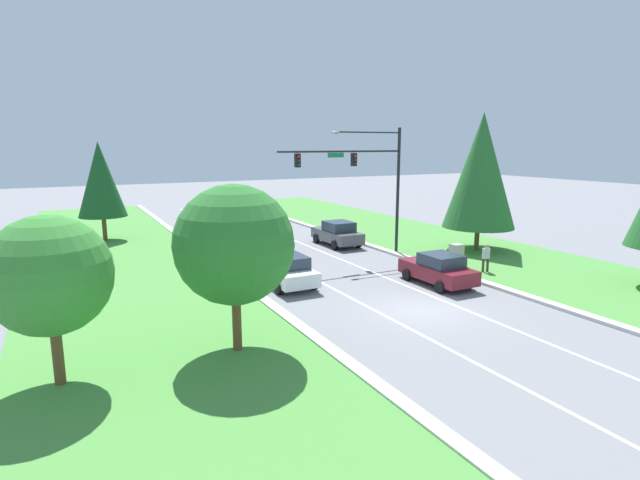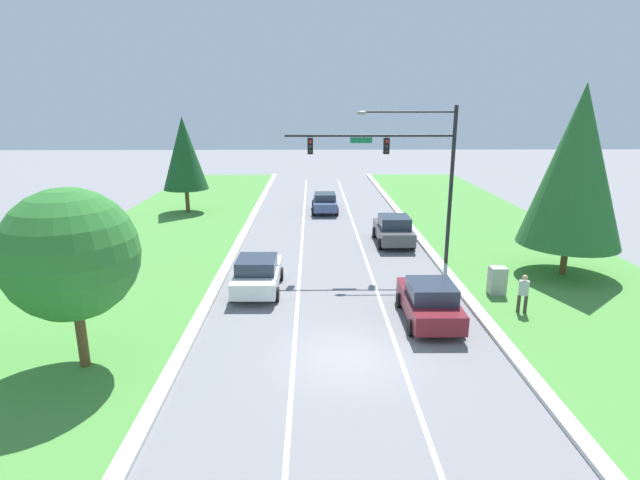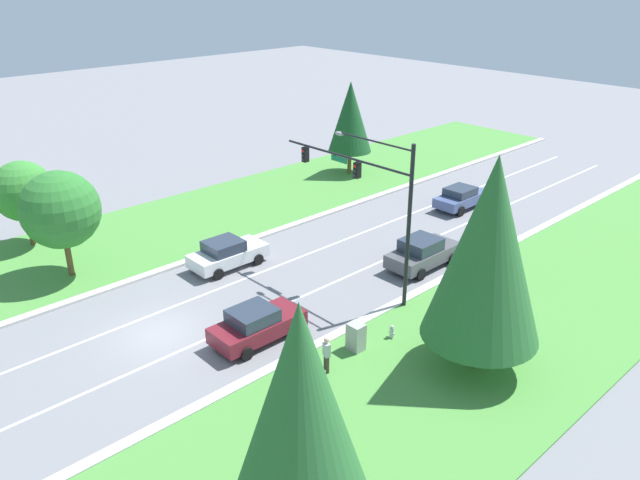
{
  "view_description": "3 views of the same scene",
  "coord_description": "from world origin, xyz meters",
  "views": [
    {
      "loc": [
        -13.57,
        -16.48,
        7.17
      ],
      "look_at": [
        0.89,
        11.38,
        1.14
      ],
      "focal_mm": 28.0,
      "sensor_mm": 36.0,
      "label": 1
    },
    {
      "loc": [
        -1.15,
        -15.16,
        8.26
      ],
      "look_at": [
        -0.74,
        10.44,
        1.28
      ],
      "focal_mm": 28.0,
      "sensor_mm": 36.0,
      "label": 2
    },
    {
      "loc": [
        22.8,
        -11.34,
        15.45
      ],
      "look_at": [
        -0.96,
        10.94,
        1.11
      ],
      "focal_mm": 35.0,
      "sensor_mm": 36.0,
      "label": 3
    }
  ],
  "objects": [
    {
      "name": "fire_hydrant",
      "position": [
        7.5,
        7.44,
        0.34
      ],
      "size": [
        0.34,
        0.2,
        0.7
      ],
      "color": "#B7B7BC",
      "rests_on": "ground_plane"
    },
    {
      "name": "traffic_signal_mast",
      "position": [
        3.56,
        10.12,
        5.5
      ],
      "size": [
        8.59,
        0.41,
        8.23
      ],
      "color": "black",
      "rests_on": "ground_plane"
    },
    {
      "name": "lane_stripe_inner_left",
      "position": [
        -1.8,
        0.0,
        0.0
      ],
      "size": [
        0.14,
        81.0,
        0.01
      ],
      "color": "white",
      "rests_on": "ground_plane"
    },
    {
      "name": "lane_stripe_inner_right",
      "position": [
        1.8,
        0.0,
        0.0
      ],
      "size": [
        0.14,
        81.0,
        0.01
      ],
      "color": "white",
      "rests_on": "ground_plane"
    },
    {
      "name": "oak_near_left_tree",
      "position": [
        -14.09,
        -0.48,
        3.44
      ],
      "size": [
        3.55,
        3.55,
        5.22
      ],
      "color": "brown",
      "rests_on": "ground_plane"
    },
    {
      "name": "utility_cabinet",
      "position": [
        7.05,
        5.56,
        0.67
      ],
      "size": [
        0.7,
        0.6,
        1.33
      ],
      "color": "#9E9E99",
      "rests_on": "ground_plane"
    },
    {
      "name": "slate_blue_sedan",
      "position": [
        -0.15,
        23.59,
        0.8
      ],
      "size": [
        2.04,
        4.35,
        1.55
      ],
      "rotation": [
        0.0,
        0.0,
        0.01
      ],
      "color": "#475684",
      "rests_on": "ground_plane"
    },
    {
      "name": "white_sedan",
      "position": [
        -3.66,
        6.37,
        0.81
      ],
      "size": [
        2.16,
        4.37,
        1.62
      ],
      "rotation": [
        0.0,
        0.0,
        -0.01
      ],
      "color": "white",
      "rests_on": "ground_plane"
    },
    {
      "name": "grass_verge_right",
      "position": [
        10.9,
        0.0,
        0.04
      ],
      "size": [
        10.0,
        90.0,
        0.08
      ],
      "color": "#4C8E3D",
      "rests_on": "ground_plane"
    },
    {
      "name": "conifer_mid_left_tree",
      "position": [
        -10.95,
        23.55,
        4.64
      ],
      "size": [
        3.44,
        3.44,
        7.4
      ],
      "color": "brown",
      "rests_on": "ground_plane"
    },
    {
      "name": "graphite_sedan",
      "position": [
        3.81,
        14.27,
        0.88
      ],
      "size": [
        2.17,
        4.51,
        1.76
      ],
      "rotation": [
        0.0,
        0.0,
        -0.0
      ],
      "color": "#4C4C51",
      "rests_on": "ground_plane"
    },
    {
      "name": "ground_plane",
      "position": [
        0.0,
        0.0,
        0.0
      ],
      "size": [
        160.0,
        160.0,
        0.0
      ],
      "primitive_type": "plane",
      "color": "slate"
    },
    {
      "name": "conifer_far_right_tree",
      "position": [
        11.36,
        8.26,
        5.44
      ],
      "size": [
        4.76,
        4.76,
        9.26
      ],
      "color": "brown",
      "rests_on": "ground_plane"
    },
    {
      "name": "burgundy_sedan",
      "position": [
        3.43,
        2.94,
        0.81
      ],
      "size": [
        2.11,
        4.33,
        1.64
      ],
      "rotation": [
        0.0,
        0.0,
        -0.01
      ],
      "color": "maroon",
      "rests_on": "ground_plane"
    },
    {
      "name": "grass_verge_left",
      "position": [
        -10.9,
        0.0,
        0.04
      ],
      "size": [
        10.0,
        90.0,
        0.08
      ],
      "color": "#4C8E3D",
      "rests_on": "ground_plane"
    },
    {
      "name": "curb_strip_right",
      "position": [
        5.65,
        0.0,
        0.07
      ],
      "size": [
        0.5,
        90.0,
        0.15
      ],
      "color": "beige",
      "rests_on": "ground_plane"
    },
    {
      "name": "oak_far_left_tree",
      "position": [
        -8.54,
        -0.49,
        3.83
      ],
      "size": [
        4.12,
        4.12,
        5.9
      ],
      "color": "brown",
      "rests_on": "ground_plane"
    },
    {
      "name": "curb_strip_left",
      "position": [
        -5.65,
        0.0,
        0.07
      ],
      "size": [
        0.5,
        90.0,
        0.15
      ],
      "color": "beige",
      "rests_on": "ground_plane"
    },
    {
      "name": "pedestrian",
      "position": [
        7.35,
        3.51,
        0.94
      ],
      "size": [
        0.43,
        0.35,
        1.69
      ],
      "rotation": [
        0.0,
        0.0,
        2.76
      ],
      "color": "#42382D",
      "rests_on": "ground_plane"
    }
  ]
}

